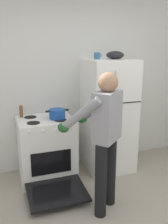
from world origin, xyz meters
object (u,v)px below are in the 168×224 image
object	(u,v)px
mixing_bowl	(115,55)
refrigerator	(108,116)
stove_range	(47,149)
coffee_mug	(97,56)
person_cook	(103,131)
red_pot	(57,114)
pepper_mill	(21,111)

from	to	relation	value
mixing_bowl	refrigerator	bearing A→B (deg)	-179.78
refrigerator	mixing_bowl	distance (m)	0.90
stove_range	mixing_bowl	xyz separation A→B (m)	(1.04, 0.02, 1.30)
refrigerator	coffee_mug	size ratio (longest dim) A/B	14.93
refrigerator	person_cook	size ratio (longest dim) A/B	1.05
refrigerator	red_pot	size ratio (longest dim) A/B	5.20
person_cook	red_pot	bearing A→B (deg)	108.97
red_pot	pepper_mill	bearing A→B (deg)	151.48
refrigerator	stove_range	size ratio (longest dim) A/B	1.39
refrigerator	pepper_mill	bearing A→B (deg)	170.96
red_pot	pepper_mill	distance (m)	0.52
mixing_bowl	person_cook	bearing A→B (deg)	-121.75
red_pot	mixing_bowl	world-z (taller)	mixing_bowl
red_pot	coffee_mug	distance (m)	0.99
person_cook	coffee_mug	size ratio (longest dim) A/B	14.28
red_pot	refrigerator	bearing A→B (deg)	3.56
stove_range	red_pot	distance (m)	0.55
person_cook	coffee_mug	xyz separation A→B (m)	(0.32, 0.98, 0.76)
person_cook	red_pot	distance (m)	0.93
stove_range	person_cook	bearing A→B (deg)	-63.13
stove_range	mixing_bowl	bearing A→B (deg)	0.98
red_pot	mixing_bowl	size ratio (longest dim) A/B	1.25
person_cook	stove_range	bearing A→B (deg)	116.87
refrigerator	red_pot	distance (m)	0.81
stove_range	pepper_mill	xyz separation A→B (m)	(-0.30, 0.22, 0.53)
stove_range	pepper_mill	distance (m)	0.65
person_cook	mixing_bowl	size ratio (longest dim) A/B	6.22
red_pot	coffee_mug	xyz separation A→B (m)	(0.62, 0.10, 0.77)
stove_range	refrigerator	bearing A→B (deg)	1.04
pepper_mill	coffee_mug	bearing A→B (deg)	-7.89
person_cook	coffee_mug	distance (m)	1.28
red_pot	pepper_mill	world-z (taller)	pepper_mill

